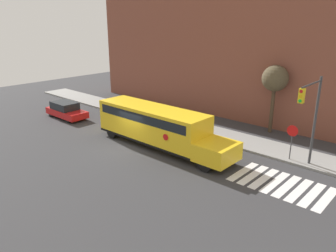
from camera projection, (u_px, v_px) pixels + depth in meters
name	position (u px, v px, depth m)	size (l,w,h in m)	color
ground_plane	(129.00, 147.00, 24.18)	(60.00, 60.00, 0.00)	#333335
sidewalk_strip	(185.00, 126.00, 28.73)	(44.00, 3.00, 0.15)	gray
building_backdrop	(229.00, 56.00, 31.60)	(32.00, 4.00, 11.16)	brown
crosswalk_stripes	(281.00, 184.00, 18.70)	(5.40, 3.20, 0.01)	white
school_bus	(157.00, 125.00, 23.81)	(11.50, 2.57, 2.89)	yellow
parked_car	(66.00, 110.00, 31.14)	(4.58, 1.87, 1.50)	red
stop_sign	(292.00, 137.00, 21.22)	(0.74, 0.10, 2.50)	#38383A
traffic_light	(311.00, 112.00, 19.28)	(0.28, 3.08, 5.77)	#38383A
tree_near_sidewalk	(275.00, 79.00, 25.99)	(2.09, 2.09, 5.56)	#423323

